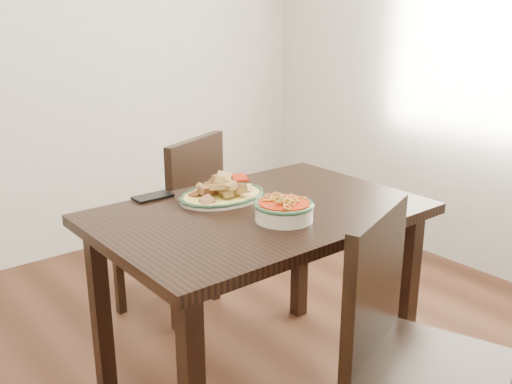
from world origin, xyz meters
TOP-DOWN VIEW (x-y plane):
  - wall_back at (0.00, 1.75)m, footprint 3.50×0.10m
  - wall_right at (1.75, 0.00)m, footprint 0.10×3.50m
  - dining_table at (0.08, -0.02)m, footprint 1.17×0.78m
  - chair_far at (0.17, 0.70)m, footprint 0.55×0.55m
  - chair_near at (0.12, -0.66)m, footprint 0.54×0.54m
  - fish_plate at (0.05, 0.17)m, footprint 0.35×0.27m
  - noodle_bowl at (0.07, -0.16)m, footprint 0.21×0.21m
  - smartphone at (-0.16, 0.34)m, footprint 0.15×0.08m
  - napkin at (0.23, 0.35)m, footprint 0.17×0.16m

SIDE VIEW (x-z plane):
  - chair_far at x=0.17m, z-range 0.05..0.94m
  - chair_near at x=0.12m, z-range 0.05..0.94m
  - dining_table at x=0.08m, z-range 0.27..1.02m
  - smartphone at x=-0.16m, z-range 0.75..0.76m
  - napkin at x=0.23m, z-range 0.75..0.76m
  - noodle_bowl at x=0.07m, z-range 0.75..0.83m
  - fish_plate at x=0.05m, z-range 0.74..0.85m
  - wall_back at x=0.00m, z-range 0.00..2.60m
  - wall_right at x=1.75m, z-range 0.00..2.60m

